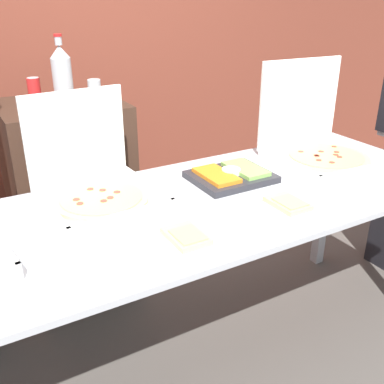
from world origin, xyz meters
name	(u,v)px	position (x,y,z in m)	size (l,w,h in m)	color
ground_plane	(192,365)	(0.00, 0.00, 0.00)	(16.00, 16.00, 0.00)	#514C47
brick_wall_behind	(64,35)	(0.00, 1.70, 1.40)	(10.00, 0.06, 2.80)	brown
buffet_table	(192,224)	(0.00, 0.00, 0.78)	(2.48, 0.87, 0.88)	#B7BABF
pizza_box_far_right	(95,184)	(-0.33, 0.21, 0.96)	(0.46, 0.47, 0.43)	white
pizza_box_far_left	(319,144)	(0.82, 0.13, 0.96)	(0.52, 0.53, 0.48)	white
paper_plate_front_center	(186,238)	(-0.17, -0.25, 0.89)	(0.25, 0.25, 0.03)	white
paper_plate_front_left	(288,204)	(0.31, -0.22, 0.89)	(0.21, 0.21, 0.03)	white
veggie_tray	(231,175)	(0.28, 0.13, 0.90)	(0.35, 0.28, 0.05)	#28282D
sideboard_podium	(71,202)	(-0.27, 0.92, 0.57)	(0.62, 0.58, 1.14)	#382319
soda_bottle	(62,75)	(-0.25, 0.85, 1.29)	(0.10, 0.10, 0.34)	#B7BCC1
soda_can_silver	(95,92)	(-0.11, 0.81, 1.20)	(0.07, 0.07, 0.12)	silver
soda_can_colored	(34,90)	(-0.37, 1.01, 1.20)	(0.07, 0.07, 0.12)	red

